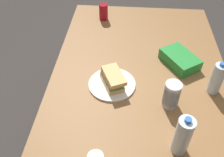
{
  "coord_description": "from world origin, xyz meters",
  "views": [
    {
      "loc": [
        1.08,
        -0.08,
        1.74
      ],
      "look_at": [
        0.09,
        -0.16,
        0.78
      ],
      "focal_mm": 40.07,
      "sensor_mm": 36.0,
      "label": 1
    }
  ],
  "objects_px": {
    "plastic_cup_stack": "(172,95)",
    "water_bottle_spare": "(217,79)",
    "water_bottle_tall": "(183,136)",
    "paper_plate": "(112,84)",
    "sandwich": "(113,78)",
    "soda_can_red": "(103,12)",
    "dining_table": "(139,85)",
    "chip_bag": "(180,60)"
  },
  "relations": [
    {
      "from": "plastic_cup_stack",
      "to": "water_bottle_spare",
      "type": "xyz_separation_m",
      "value": [
        -0.12,
        0.24,
        0.02
      ]
    },
    {
      "from": "water_bottle_tall",
      "to": "water_bottle_spare",
      "type": "xyz_separation_m",
      "value": [
        -0.38,
        0.23,
        -0.01
      ]
    },
    {
      "from": "paper_plate",
      "to": "water_bottle_spare",
      "type": "distance_m",
      "value": 0.56
    },
    {
      "from": "sandwich",
      "to": "soda_can_red",
      "type": "relative_size",
      "value": 1.64
    },
    {
      "from": "water_bottle_tall",
      "to": "plastic_cup_stack",
      "type": "height_order",
      "value": "water_bottle_tall"
    },
    {
      "from": "paper_plate",
      "to": "water_bottle_tall",
      "type": "bearing_deg",
      "value": 40.83
    },
    {
      "from": "plastic_cup_stack",
      "to": "water_bottle_spare",
      "type": "height_order",
      "value": "water_bottle_spare"
    },
    {
      "from": "dining_table",
      "to": "water_bottle_tall",
      "type": "height_order",
      "value": "water_bottle_tall"
    },
    {
      "from": "sandwich",
      "to": "chip_bag",
      "type": "height_order",
      "value": "sandwich"
    },
    {
      "from": "water_bottle_tall",
      "to": "water_bottle_spare",
      "type": "height_order",
      "value": "water_bottle_tall"
    },
    {
      "from": "dining_table",
      "to": "water_bottle_tall",
      "type": "distance_m",
      "value": 0.53
    },
    {
      "from": "dining_table",
      "to": "plastic_cup_stack",
      "type": "xyz_separation_m",
      "value": [
        0.21,
        0.15,
        0.15
      ]
    },
    {
      "from": "paper_plate",
      "to": "water_bottle_tall",
      "type": "relative_size",
      "value": 1.19
    },
    {
      "from": "water_bottle_spare",
      "to": "sandwich",
      "type": "bearing_deg",
      "value": -90.0
    },
    {
      "from": "soda_can_red",
      "to": "chip_bag",
      "type": "height_order",
      "value": "soda_can_red"
    },
    {
      "from": "sandwich",
      "to": "water_bottle_spare",
      "type": "relative_size",
      "value": 1.0
    },
    {
      "from": "paper_plate",
      "to": "sandwich",
      "type": "relative_size",
      "value": 1.33
    },
    {
      "from": "dining_table",
      "to": "plastic_cup_stack",
      "type": "distance_m",
      "value": 0.3
    },
    {
      "from": "sandwich",
      "to": "chip_bag",
      "type": "relative_size",
      "value": 0.87
    },
    {
      "from": "sandwich",
      "to": "chip_bag",
      "type": "distance_m",
      "value": 0.45
    },
    {
      "from": "paper_plate",
      "to": "soda_can_red",
      "type": "distance_m",
      "value": 0.72
    },
    {
      "from": "paper_plate",
      "to": "sandwich",
      "type": "xyz_separation_m",
      "value": [
        0.0,
        0.0,
        0.05
      ]
    },
    {
      "from": "chip_bag",
      "to": "water_bottle_spare",
      "type": "xyz_separation_m",
      "value": [
        0.22,
        0.16,
        0.06
      ]
    },
    {
      "from": "dining_table",
      "to": "plastic_cup_stack",
      "type": "height_order",
      "value": "plastic_cup_stack"
    },
    {
      "from": "water_bottle_tall",
      "to": "chip_bag",
      "type": "bearing_deg",
      "value": 173.4
    },
    {
      "from": "soda_can_red",
      "to": "water_bottle_tall",
      "type": "bearing_deg",
      "value": 22.5
    },
    {
      "from": "soda_can_red",
      "to": "plastic_cup_stack",
      "type": "xyz_separation_m",
      "value": [
        0.82,
        0.43,
        0.01
      ]
    },
    {
      "from": "soda_can_red",
      "to": "chip_bag",
      "type": "bearing_deg",
      "value": 46.6
    },
    {
      "from": "dining_table",
      "to": "chip_bag",
      "type": "distance_m",
      "value": 0.3
    },
    {
      "from": "soda_can_red",
      "to": "chip_bag",
      "type": "xyz_separation_m",
      "value": [
        0.49,
        0.52,
        -0.03
      ]
    },
    {
      "from": "sandwich",
      "to": "water_bottle_spare",
      "type": "bearing_deg",
      "value": 90.0
    },
    {
      "from": "dining_table",
      "to": "soda_can_red",
      "type": "bearing_deg",
      "value": -155.75
    },
    {
      "from": "sandwich",
      "to": "plastic_cup_stack",
      "type": "bearing_deg",
      "value": 69.51
    },
    {
      "from": "dining_table",
      "to": "paper_plate",
      "type": "height_order",
      "value": "paper_plate"
    },
    {
      "from": "paper_plate",
      "to": "soda_can_red",
      "type": "height_order",
      "value": "soda_can_red"
    },
    {
      "from": "sandwich",
      "to": "water_bottle_tall",
      "type": "bearing_deg",
      "value": 40.74
    },
    {
      "from": "dining_table",
      "to": "sandwich",
      "type": "bearing_deg",
      "value": -59.75
    },
    {
      "from": "sandwich",
      "to": "dining_table",
      "type": "bearing_deg",
      "value": 120.25
    },
    {
      "from": "paper_plate",
      "to": "water_bottle_tall",
      "type": "height_order",
      "value": "water_bottle_tall"
    },
    {
      "from": "water_bottle_tall",
      "to": "plastic_cup_stack",
      "type": "bearing_deg",
      "value": -176.24
    },
    {
      "from": "soda_can_red",
      "to": "water_bottle_tall",
      "type": "height_order",
      "value": "water_bottle_tall"
    },
    {
      "from": "paper_plate",
      "to": "plastic_cup_stack",
      "type": "height_order",
      "value": "plastic_cup_stack"
    }
  ]
}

